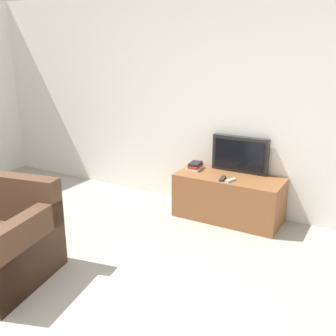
{
  "coord_description": "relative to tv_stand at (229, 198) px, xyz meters",
  "views": [
    {
      "loc": [
        2.31,
        -1.34,
        1.94
      ],
      "look_at": [
        0.26,
        2.22,
        0.67
      ],
      "focal_mm": 42.0,
      "sensor_mm": 36.0,
      "label": 1
    }
  ],
  "objects": [
    {
      "name": "wall_back",
      "position": [
        -0.8,
        0.32,
        1.04
      ],
      "size": [
        9.0,
        0.06,
        2.6
      ],
      "color": "white",
      "rests_on": "ground_plane"
    },
    {
      "name": "tv_stand",
      "position": [
        0.0,
        0.0,
        0.0
      ],
      "size": [
        1.22,
        0.54,
        0.52
      ],
      "color": "brown",
      "rests_on": "ground_plane"
    },
    {
      "name": "television",
      "position": [
        0.03,
        0.23,
        0.47
      ],
      "size": [
        0.67,
        0.09,
        0.42
      ],
      "color": "black",
      "rests_on": "tv_stand"
    },
    {
      "name": "book_stack",
      "position": [
        -0.46,
        0.05,
        0.3
      ],
      "size": [
        0.16,
        0.22,
        0.08
      ],
      "color": "silver",
      "rests_on": "tv_stand"
    },
    {
      "name": "remote_on_stand",
      "position": [
        -0.03,
        -0.14,
        0.27
      ],
      "size": [
        0.07,
        0.17,
        0.02
      ],
      "rotation": [
        0.0,
        0.0,
        0.16
      ],
      "color": "#2D2D2D",
      "rests_on": "tv_stand"
    },
    {
      "name": "remote_secondary",
      "position": [
        0.07,
        -0.16,
        0.27
      ],
      "size": [
        0.08,
        0.15,
        0.02
      ],
      "rotation": [
        0.0,
        0.0,
        -0.3
      ],
      "color": "#B7B7B7",
      "rests_on": "tv_stand"
    }
  ]
}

